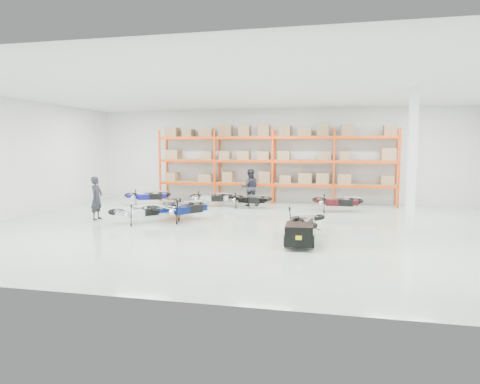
% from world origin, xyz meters
% --- Properties ---
extents(room, '(18.00, 18.00, 18.00)m').
position_xyz_m(room, '(0.00, 0.00, 2.25)').
color(room, '#AFC3B2').
rests_on(room, ground).
extents(pallet_rack, '(11.28, 0.98, 3.62)m').
position_xyz_m(pallet_rack, '(-0.00, 6.45, 2.26)').
color(pallet_rack, '#E0400B').
rests_on(pallet_rack, ground).
extents(structural_column, '(0.25, 0.25, 4.50)m').
position_xyz_m(structural_column, '(5.20, 0.50, 2.25)').
color(structural_column, white).
rests_on(structural_column, ground).
extents(moto_blue_centre, '(1.92, 2.10, 1.24)m').
position_xyz_m(moto_blue_centre, '(-2.53, 0.75, 0.59)').
color(moto_blue_centre, '#061145').
rests_on(moto_blue_centre, ground).
extents(moto_silver_left, '(1.77, 1.87, 1.12)m').
position_xyz_m(moto_silver_left, '(-3.87, 0.01, 0.53)').
color(moto_silver_left, silver).
rests_on(moto_silver_left, ground).
extents(moto_black_far_left, '(1.01, 1.95, 1.24)m').
position_xyz_m(moto_black_far_left, '(-3.12, 1.25, 0.59)').
color(moto_black_far_left, black).
rests_on(moto_black_far_left, ground).
extents(moto_touring_right, '(1.10, 1.92, 1.19)m').
position_xyz_m(moto_touring_right, '(1.97, -1.01, 0.56)').
color(moto_touring_right, black).
rests_on(moto_touring_right, ground).
extents(trailer, '(0.80, 1.53, 0.64)m').
position_xyz_m(trailer, '(1.97, -2.60, 0.37)').
color(trailer, black).
rests_on(trailer, ground).
extents(moto_back_a, '(2.02, 1.54, 1.17)m').
position_xyz_m(moto_back_a, '(-5.56, 4.43, 0.55)').
color(moto_back_a, navy).
rests_on(moto_back_a, ground).
extents(moto_back_b, '(1.79, 1.06, 1.10)m').
position_xyz_m(moto_back_b, '(-2.60, 4.69, 0.52)').
color(moto_back_b, '#A5AAAE').
rests_on(moto_back_b, ground).
extents(moto_back_c, '(1.79, 1.16, 1.07)m').
position_xyz_m(moto_back_c, '(-0.78, 4.51, 0.50)').
color(moto_back_c, black).
rests_on(moto_back_c, ground).
extents(moto_back_d, '(1.82, 0.96, 1.16)m').
position_xyz_m(moto_back_d, '(2.97, 4.25, 0.55)').
color(moto_back_d, '#3D0C11').
rests_on(moto_back_d, ground).
extents(person_left, '(0.38, 0.58, 1.60)m').
position_xyz_m(person_left, '(-5.71, 0.36, 0.80)').
color(person_left, '#22212A').
rests_on(person_left, ground).
extents(person_back, '(0.93, 0.80, 1.68)m').
position_xyz_m(person_back, '(-0.91, 5.25, 0.84)').
color(person_back, '#212129').
rests_on(person_back, ground).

